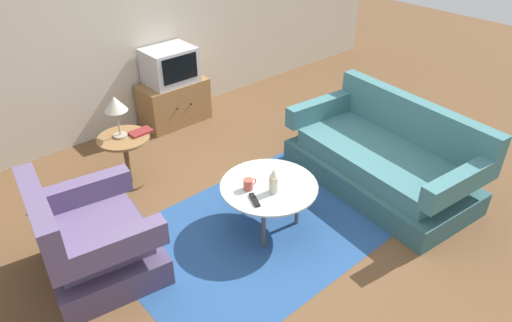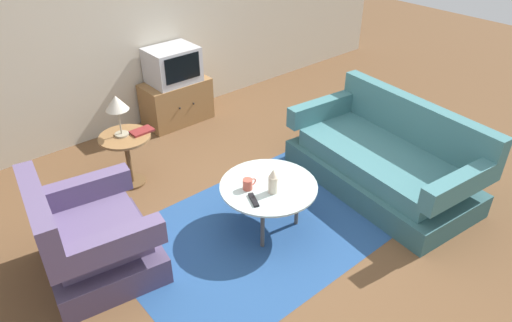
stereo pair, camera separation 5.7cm
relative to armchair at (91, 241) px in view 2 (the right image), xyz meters
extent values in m
plane|color=brown|center=(1.33, -0.43, -0.30)|extent=(16.00, 16.00, 0.00)
cube|color=#BCB29E|center=(1.33, 2.10, 1.05)|extent=(9.00, 0.12, 2.70)
cube|color=navy|center=(1.40, -0.51, -0.30)|extent=(2.63, 1.66, 0.00)
cube|color=#4B3E5C|center=(0.05, -0.01, -0.18)|extent=(0.97, 1.04, 0.24)
cube|color=#5B4C70|center=(0.05, -0.01, 0.03)|extent=(0.78, 0.74, 0.18)
cube|color=#5B4C70|center=(-0.29, 0.05, 0.35)|extent=(0.29, 0.93, 0.45)
cube|color=#5B4C70|center=(-0.01, -0.39, 0.22)|extent=(0.84, 0.27, 0.20)
cube|color=#5B4C70|center=(0.12, 0.38, 0.22)|extent=(0.84, 0.27, 0.20)
cube|color=#325C60|center=(2.67, -0.77, -0.18)|extent=(1.15, 1.95, 0.24)
cube|color=#3D7075|center=(2.67, -0.77, 0.03)|extent=(0.98, 1.66, 0.18)
cube|color=#3D7075|center=(3.07, -0.81, 0.34)|extent=(0.34, 1.86, 0.42)
cube|color=#3D7075|center=(2.76, 0.09, 0.23)|extent=(0.96, 0.24, 0.22)
cube|color=#3D7075|center=(2.57, -1.62, 0.23)|extent=(0.96, 0.24, 0.22)
cylinder|color=#B2C6C1|center=(1.40, -0.51, 0.15)|extent=(0.84, 0.84, 0.02)
cylinder|color=#4C4742|center=(1.42, -0.25, -0.08)|extent=(0.04, 0.04, 0.44)
cylinder|color=#4C4742|center=(1.19, -0.67, -0.08)|extent=(0.04, 0.04, 0.44)
cylinder|color=#4C4742|center=(1.62, -0.65, -0.08)|extent=(0.04, 0.04, 0.44)
cylinder|color=olive|center=(0.79, 0.91, 0.24)|extent=(0.50, 0.50, 0.02)
cylinder|color=brown|center=(0.79, 0.91, -0.03)|extent=(0.05, 0.05, 0.53)
cylinder|color=brown|center=(0.79, 0.91, -0.29)|extent=(0.28, 0.28, 0.02)
cube|color=olive|center=(1.90, 1.78, -0.03)|extent=(0.82, 0.44, 0.53)
sphere|color=black|center=(1.81, 1.54, 0.00)|extent=(0.02, 0.02, 0.02)
sphere|color=black|center=(2.00, 1.54, 0.00)|extent=(0.02, 0.02, 0.02)
cube|color=#B7B7BC|center=(1.90, 1.79, 0.45)|extent=(0.58, 0.45, 0.42)
cube|color=black|center=(1.90, 1.56, 0.47)|extent=(0.47, 0.01, 0.30)
cylinder|color=#9E937A|center=(0.78, 0.94, 0.26)|extent=(0.14, 0.14, 0.02)
cylinder|color=#9E937A|center=(0.78, 0.94, 0.40)|extent=(0.02, 0.02, 0.26)
cone|color=beige|center=(0.78, 0.94, 0.60)|extent=(0.22, 0.22, 0.14)
cylinder|color=beige|center=(1.36, -0.61, 0.24)|extent=(0.08, 0.08, 0.15)
cone|color=beige|center=(1.36, -0.61, 0.35)|extent=(0.07, 0.07, 0.07)
cylinder|color=#B74C3D|center=(1.23, -0.43, 0.21)|extent=(0.08, 0.08, 0.10)
torus|color=#B74C3D|center=(1.29, -0.43, 0.21)|extent=(0.07, 0.01, 0.07)
cube|color=black|center=(1.16, -0.59, 0.17)|extent=(0.11, 0.18, 0.02)
cube|color=maroon|center=(0.96, 0.87, 0.27)|extent=(0.22, 0.14, 0.02)
camera|label=1|loc=(-0.84, -2.87, 2.47)|focal=32.70mm
camera|label=2|loc=(-0.79, -2.90, 2.47)|focal=32.70mm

